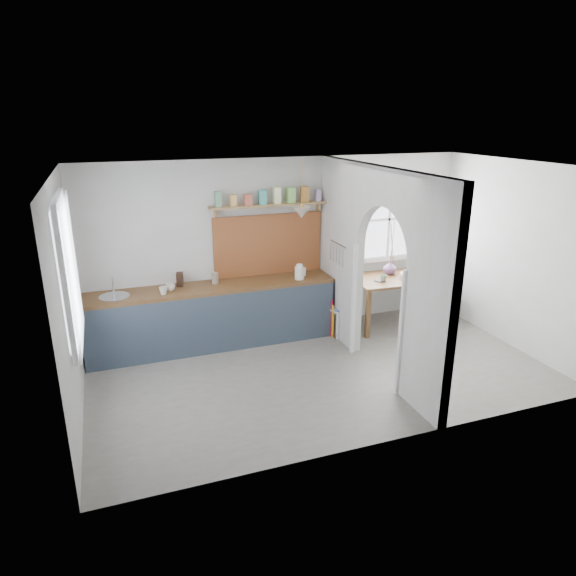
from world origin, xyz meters
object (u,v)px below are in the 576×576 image
object	(u,v)px
chair_left	(340,306)
vase	(390,267)
dining_table	(391,301)
chair_right	(442,292)
kettle	(299,272)

from	to	relation	value
chair_left	vase	distance (m)	1.06
dining_table	chair_right	bearing A→B (deg)	-0.81
kettle	vase	size ratio (longest dim) A/B	1.01
kettle	vase	xyz separation A→B (m)	(1.56, 0.09, -0.12)
chair_left	kettle	world-z (taller)	kettle
chair_right	vase	world-z (taller)	vase
kettle	vase	bearing A→B (deg)	8.44
dining_table	chair_right	world-z (taller)	chair_right
chair_left	dining_table	bearing A→B (deg)	79.10
chair_left	chair_right	world-z (taller)	chair_right
chair_left	vase	world-z (taller)	vase
dining_table	chair_left	size ratio (longest dim) A/B	1.41
chair_right	kettle	size ratio (longest dim) A/B	4.12
chair_left	chair_right	size ratio (longest dim) A/B	0.98
dining_table	chair_left	world-z (taller)	chair_left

